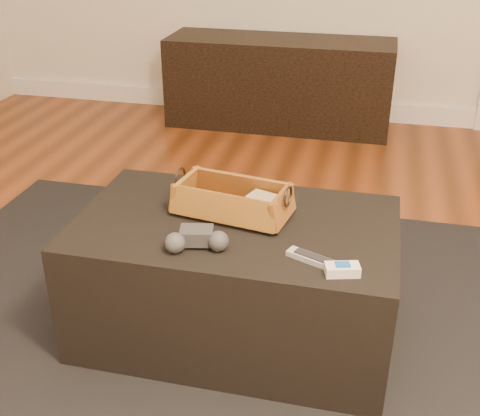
% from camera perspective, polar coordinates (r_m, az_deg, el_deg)
% --- Properties ---
extents(baseboard, '(5.00, 0.04, 0.12)m').
position_cam_1_polar(baseboard, '(4.15, 10.17, 9.15)').
color(baseboard, white).
rests_on(baseboard, floor).
extents(media_cabinet, '(1.41, 0.45, 0.55)m').
position_cam_1_polar(media_cabinet, '(3.92, 3.74, 11.75)').
color(media_cabinet, black).
rests_on(media_cabinet, floor).
extents(area_rug, '(2.60, 2.00, 0.01)m').
position_cam_1_polar(area_rug, '(2.07, -0.75, -12.32)').
color(area_rug, black).
rests_on(area_rug, floor).
extents(ottoman, '(1.00, 0.60, 0.42)m').
position_cam_1_polar(ottoman, '(1.98, -0.43, -6.62)').
color(ottoman, black).
rests_on(ottoman, area_rug).
extents(tv_remote, '(0.20, 0.05, 0.02)m').
position_cam_1_polar(tv_remote, '(1.90, -1.39, -0.01)').
color(tv_remote, black).
rests_on(tv_remote, wicker_basket).
extents(cloth_bundle, '(0.12, 0.10, 0.06)m').
position_cam_1_polar(cloth_bundle, '(1.89, 2.31, 0.37)').
color(cloth_bundle, tan).
rests_on(cloth_bundle, wicker_basket).
extents(wicker_basket, '(0.39, 0.25, 0.13)m').
position_cam_1_polar(wicker_basket, '(1.90, -0.72, 0.61)').
color(wicker_basket, brown).
rests_on(wicker_basket, ottoman).
extents(game_controller, '(0.19, 0.13, 0.06)m').
position_cam_1_polar(game_controller, '(1.72, -4.12, -3.00)').
color(game_controller, '#313134').
rests_on(game_controller, ottoman).
extents(silver_remote, '(0.17, 0.10, 0.02)m').
position_cam_1_polar(silver_remote, '(1.68, 7.15, -4.88)').
color(silver_remote, '#B7B8BF').
rests_on(silver_remote, ottoman).
extents(cream_gadget, '(0.10, 0.07, 0.03)m').
position_cam_1_polar(cream_gadget, '(1.64, 9.67, -5.76)').
color(cream_gadget, white).
rests_on(cream_gadget, ottoman).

